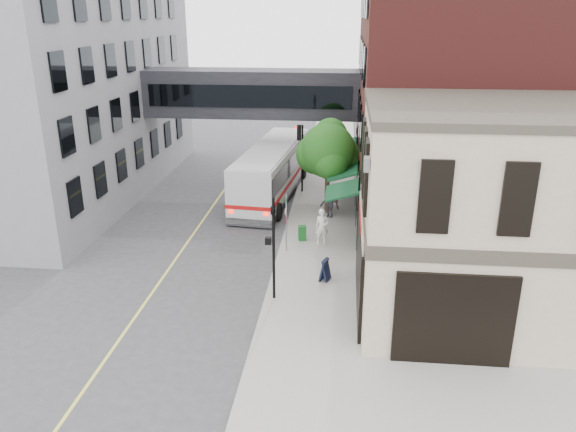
% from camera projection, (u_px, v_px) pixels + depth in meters
% --- Properties ---
extents(ground, '(120.00, 120.00, 0.00)m').
position_uv_depth(ground, '(258.00, 325.00, 22.02)').
color(ground, '#38383A').
rests_on(ground, ground).
extents(sidewalk_main, '(4.00, 60.00, 0.15)m').
position_uv_depth(sidewalk_main, '(324.00, 208.00, 34.88)').
color(sidewalk_main, gray).
rests_on(sidewalk_main, ground).
extents(corner_building, '(10.19, 8.12, 8.45)m').
position_uv_depth(corner_building, '(494.00, 215.00, 21.57)').
color(corner_building, tan).
rests_on(corner_building, ground).
extents(brick_building, '(13.76, 18.00, 14.00)m').
position_uv_depth(brick_building, '(464.00, 95.00, 32.66)').
color(brick_building, '#501B19').
rests_on(brick_building, ground).
extents(opposite_building, '(14.00, 24.00, 14.00)m').
position_uv_depth(opposite_building, '(33.00, 86.00, 36.19)').
color(opposite_building, slate).
rests_on(opposite_building, ground).
extents(skyway_bridge, '(14.00, 3.18, 3.00)m').
position_uv_depth(skyway_bridge, '(253.00, 93.00, 36.88)').
color(skyway_bridge, black).
rests_on(skyway_bridge, ground).
extents(traffic_signal_near, '(0.44, 0.22, 4.60)m').
position_uv_depth(traffic_signal_near, '(273.00, 236.00, 22.82)').
color(traffic_signal_near, black).
rests_on(traffic_signal_near, sidewalk_main).
extents(traffic_signal_far, '(0.53, 0.28, 4.50)m').
position_uv_depth(traffic_signal_far, '(300.00, 145.00, 36.72)').
color(traffic_signal_far, black).
rests_on(traffic_signal_far, sidewalk_main).
extents(street_sign_pole, '(0.08, 0.75, 3.00)m').
position_uv_depth(street_sign_pole, '(286.00, 218.00, 27.85)').
color(street_sign_pole, gray).
rests_on(street_sign_pole, sidewalk_main).
extents(street_tree, '(3.80, 3.20, 5.60)m').
position_uv_depth(street_tree, '(328.00, 150.00, 32.81)').
color(street_tree, '#382619').
rests_on(street_tree, sidewalk_main).
extents(lane_marking, '(0.12, 40.00, 0.01)m').
position_uv_depth(lane_marking, '(198.00, 228.00, 31.84)').
color(lane_marking, '#D8CC4C').
rests_on(lane_marking, ground).
extents(bus, '(3.92, 12.53, 3.32)m').
position_uv_depth(bus, '(273.00, 169.00, 36.74)').
color(bus, silver).
rests_on(bus, ground).
extents(pedestrian_a, '(0.77, 0.58, 1.91)m').
position_uv_depth(pedestrian_a, '(322.00, 227.00, 28.96)').
color(pedestrian_a, white).
rests_on(pedestrian_a, sidewalk_main).
extents(pedestrian_b, '(0.77, 0.60, 1.56)m').
position_uv_depth(pedestrian_b, '(336.00, 196.00, 34.40)').
color(pedestrian_b, pink).
rests_on(pedestrian_b, sidewalk_main).
extents(pedestrian_c, '(1.31, 1.00, 1.80)m').
position_uv_depth(pedestrian_c, '(330.00, 203.00, 32.78)').
color(pedestrian_c, black).
rests_on(pedestrian_c, sidewalk_main).
extents(newspaper_box, '(0.46, 0.43, 0.79)m').
position_uv_depth(newspaper_box, '(302.00, 233.00, 29.64)').
color(newspaper_box, '#13551B').
rests_on(newspaper_box, sidewalk_main).
extents(sandwich_board, '(0.54, 0.66, 1.02)m').
position_uv_depth(sandwich_board, '(325.00, 270.00, 25.17)').
color(sandwich_board, black).
rests_on(sandwich_board, sidewalk_main).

